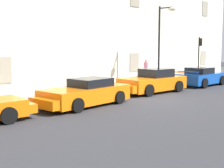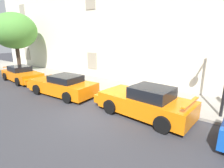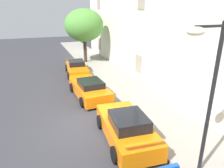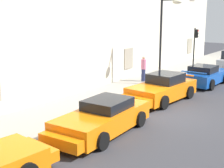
{
  "view_description": "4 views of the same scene",
  "coord_description": "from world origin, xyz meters",
  "px_view_note": "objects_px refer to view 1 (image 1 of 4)",
  "views": [
    {
      "loc": [
        -14.1,
        -10.77,
        3.01
      ],
      "look_at": [
        -1.6,
        1.44,
        0.85
      ],
      "focal_mm": 50.82,
      "sensor_mm": 36.0,
      "label": 1
    },
    {
      "loc": [
        5.54,
        -6.06,
        3.77
      ],
      "look_at": [
        -0.13,
        1.6,
        1.2
      ],
      "focal_mm": 28.28,
      "sensor_mm": 36.0,
      "label": 2
    },
    {
      "loc": [
        10.08,
        -2.37,
        6.15
      ],
      "look_at": [
        -2.75,
        2.44,
        1.17
      ],
      "focal_mm": 33.53,
      "sensor_mm": 36.0,
      "label": 3
    },
    {
      "loc": [
        -13.7,
        -6.51,
        4.81
      ],
      "look_at": [
        -1.91,
        2.01,
        1.58
      ],
      "focal_mm": 50.98,
      "sensor_mm": 36.0,
      "label": 4
    }
  ],
  "objects_px": {
    "sportscar_white_middle": "(151,82)",
    "street_lamp": "(164,30)",
    "traffic_light": "(200,50)",
    "pedestrian_admiring": "(146,70)",
    "sportscar_yellow_flank": "(83,94)",
    "sportscar_tail_end": "(203,77)"
  },
  "relations": [
    {
      "from": "sportscar_white_middle",
      "to": "street_lamp",
      "type": "relative_size",
      "value": 0.9
    },
    {
      "from": "traffic_light",
      "to": "sportscar_white_middle",
      "type": "bearing_deg",
      "value": -169.74
    },
    {
      "from": "pedestrian_admiring",
      "to": "sportscar_yellow_flank",
      "type": "bearing_deg",
      "value": -159.68
    },
    {
      "from": "sportscar_white_middle",
      "to": "pedestrian_admiring",
      "type": "distance_m",
      "value": 4.74
    },
    {
      "from": "sportscar_yellow_flank",
      "to": "traffic_light",
      "type": "relative_size",
      "value": 1.46
    },
    {
      "from": "traffic_light",
      "to": "pedestrian_admiring",
      "type": "distance_m",
      "value": 5.88
    },
    {
      "from": "street_lamp",
      "to": "sportscar_yellow_flank",
      "type": "bearing_deg",
      "value": -169.72
    },
    {
      "from": "sportscar_yellow_flank",
      "to": "traffic_light",
      "type": "height_order",
      "value": "traffic_light"
    },
    {
      "from": "sportscar_white_middle",
      "to": "street_lamp",
      "type": "distance_m",
      "value": 4.87
    },
    {
      "from": "street_lamp",
      "to": "sportscar_white_middle",
      "type": "bearing_deg",
      "value": -157.54
    },
    {
      "from": "sportscar_white_middle",
      "to": "pedestrian_admiring",
      "type": "xyz_separation_m",
      "value": [
        3.51,
        3.16,
        0.38
      ]
    },
    {
      "from": "sportscar_white_middle",
      "to": "sportscar_tail_end",
      "type": "height_order",
      "value": "sportscar_white_middle"
    },
    {
      "from": "sportscar_white_middle",
      "to": "sportscar_tail_end",
      "type": "xyz_separation_m",
      "value": [
        5.69,
        -0.51,
        -0.04
      ]
    },
    {
      "from": "sportscar_tail_end",
      "to": "pedestrian_admiring",
      "type": "bearing_deg",
      "value": 120.63
    },
    {
      "from": "sportscar_white_middle",
      "to": "traffic_light",
      "type": "distance_m",
      "value": 9.32
    },
    {
      "from": "sportscar_yellow_flank",
      "to": "street_lamp",
      "type": "distance_m",
      "value": 9.9
    },
    {
      "from": "sportscar_white_middle",
      "to": "traffic_light",
      "type": "height_order",
      "value": "traffic_light"
    },
    {
      "from": "sportscar_yellow_flank",
      "to": "sportscar_white_middle",
      "type": "distance_m",
      "value": 5.91
    },
    {
      "from": "traffic_light",
      "to": "pedestrian_admiring",
      "type": "bearing_deg",
      "value": 164.28
    },
    {
      "from": "traffic_light",
      "to": "street_lamp",
      "type": "bearing_deg",
      "value": -177.11
    },
    {
      "from": "traffic_light",
      "to": "sportscar_yellow_flank",
      "type": "bearing_deg",
      "value": -172.54
    },
    {
      "from": "sportscar_white_middle",
      "to": "sportscar_tail_end",
      "type": "relative_size",
      "value": 1.1
    }
  ]
}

